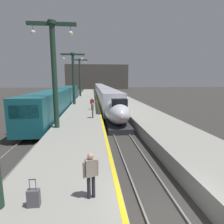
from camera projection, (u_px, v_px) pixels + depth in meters
ground_plane at (167, 222)px, 6.84m from camera, size 260.00×260.00×0.00m
platform_left at (85, 109)px, 30.59m from camera, size 4.80×110.00×1.05m
platform_right at (132, 108)px, 31.42m from camera, size 4.80×110.00×1.05m
platform_left_safety_stripe at (98, 105)px, 30.73m from camera, size 0.20×107.80×0.01m
rail_main_left at (104, 109)px, 33.70m from camera, size 0.08×110.00×0.12m
rail_main_right at (112, 109)px, 33.85m from camera, size 0.08×110.00×0.12m
rail_secondary_left at (58, 109)px, 32.87m from camera, size 0.08×110.00×0.12m
rail_secondary_right at (67, 109)px, 33.02m from camera, size 0.08×110.00×0.12m
highspeed_train_main at (102, 91)px, 53.18m from camera, size 2.92×75.21×3.60m
regional_train_adjacent at (62, 98)px, 32.30m from camera, size 2.85×36.60×3.80m
station_column_mid at (54, 65)px, 15.54m from camera, size 4.00×0.68×8.95m
station_column_far at (73, 74)px, 31.37m from camera, size 4.00×0.68×8.68m
station_column_distant at (80, 74)px, 47.58m from camera, size 4.00×0.68×9.51m
passenger_near_edge at (91, 172)px, 6.46m from camera, size 0.55×0.31×1.69m
passenger_mid_platform at (93, 109)px, 20.44m from camera, size 0.23×0.57×1.69m
passenger_far_waiting at (92, 103)px, 26.09m from camera, size 0.55×0.31×1.69m
rolling_suitcase at (34, 198)px, 6.12m from camera, size 0.40×0.22×0.98m
terminus_back_wall at (97, 77)px, 105.59m from camera, size 36.00×2.00×14.00m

